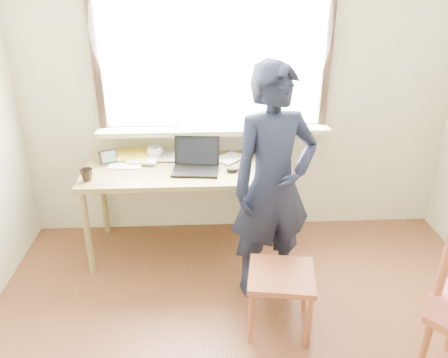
{
  "coord_description": "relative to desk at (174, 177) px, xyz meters",
  "views": [
    {
      "loc": [
        -0.29,
        -1.43,
        2.04
      ],
      "look_at": [
        -0.17,
        0.95,
        0.94
      ],
      "focal_mm": 35.0,
      "sensor_mm": 36.0,
      "label": 1
    }
  ],
  "objects": [
    {
      "name": "room_shell",
      "position": [
        0.5,
        -1.43,
        0.99
      ],
      "size": [
        3.52,
        4.02,
        2.61
      ],
      "color": "#BDBA98",
      "rests_on": "ground"
    },
    {
      "name": "desk",
      "position": [
        0.0,
        0.0,
        0.0
      ],
      "size": [
        1.35,
        0.68,
        0.73
      ],
      "color": "olive",
      "rests_on": "ground"
    },
    {
      "name": "laptop",
      "position": [
        0.17,
        -0.03,
        0.13
      ],
      "size": [
        0.37,
        0.31,
        0.23
      ],
      "color": "black",
      "rests_on": "desk"
    },
    {
      "name": "mug_white",
      "position": [
        -0.16,
        0.21,
        0.12
      ],
      "size": [
        0.17,
        0.17,
        0.09
      ],
      "primitive_type": "imported",
      "rotation": [
        0.0,
        0.0,
        0.6
      ],
      "color": "white",
      "rests_on": "desk"
    },
    {
      "name": "mug_dark",
      "position": [
        -0.6,
        -0.2,
        0.12
      ],
      "size": [
        0.1,
        0.1,
        0.09
      ],
      "primitive_type": "imported",
      "rotation": [
        0.0,
        0.0,
        -0.02
      ],
      "color": "black",
      "rests_on": "desk"
    },
    {
      "name": "mouse",
      "position": [
        0.44,
        -0.1,
        0.09
      ],
      "size": [
        0.09,
        0.07,
        0.04
      ],
      "primitive_type": "ellipsoid",
      "color": "black",
      "rests_on": "desk"
    },
    {
      "name": "desk_clutter",
      "position": [
        -0.24,
        0.21,
        0.09
      ],
      "size": [
        0.8,
        0.49,
        0.03
      ],
      "color": "white",
      "rests_on": "desk"
    },
    {
      "name": "book_a",
      "position": [
        -0.45,
        0.26,
        0.09
      ],
      "size": [
        0.25,
        0.31,
        0.03
      ],
      "primitive_type": "imported",
      "rotation": [
        0.0,
        0.0,
        0.19
      ],
      "color": "white",
      "rests_on": "desk"
    },
    {
      "name": "book_b",
      "position": [
        0.38,
        0.2,
        0.08
      ],
      "size": [
        0.28,
        0.28,
        0.02
      ],
      "primitive_type": "imported",
      "rotation": [
        0.0,
        0.0,
        -0.78
      ],
      "color": "white",
      "rests_on": "desk"
    },
    {
      "name": "picture_frame",
      "position": [
        -0.5,
        0.1,
        0.13
      ],
      "size": [
        0.13,
        0.07,
        0.11
      ],
      "color": "black",
      "rests_on": "desk"
    },
    {
      "name": "work_chair",
      "position": [
        0.69,
        -0.92,
        -0.31
      ],
      "size": [
        0.45,
        0.44,
        0.41
      ],
      "color": "brown",
      "rests_on": "ground"
    },
    {
      "name": "person",
      "position": [
        0.68,
        -0.51,
        0.15
      ],
      "size": [
        0.67,
        0.54,
        1.61
      ],
      "primitive_type": "imported",
      "rotation": [
        0.0,
        0.0,
        0.29
      ],
      "color": "black",
      "rests_on": "ground"
    }
  ]
}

